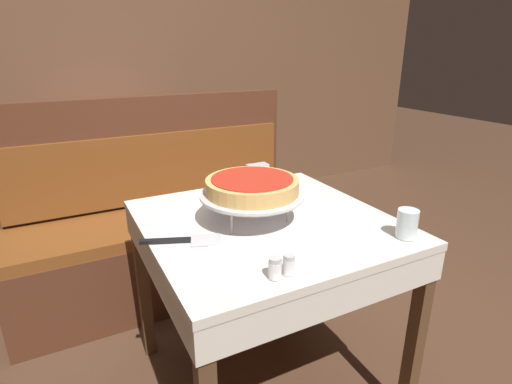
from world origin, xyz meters
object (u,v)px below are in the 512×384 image
Objects in this scene: pepper_shaker at (289,264)px; condiment_caddy at (120,135)px; booth_bench at (166,238)px; napkin_holder at (257,173)px; pizza_server at (184,240)px; salt_shaker at (275,268)px; water_glass_near at (407,224)px; deep_dish_pizza at (252,186)px; dining_table_front at (266,241)px; dining_table_rear at (119,156)px; pizza_pan_stand at (252,196)px.

condiment_caddy is at bearing 93.50° from pepper_shaker.
pepper_shaker is at bearing -86.50° from condiment_caddy.
booth_bench is 16.44× the size of napkin_holder.
salt_shaker is at bearing -64.57° from pizza_server.
deep_dish_pizza is at bearing 138.59° from water_glass_near.
water_glass_near reaches higher than dining_table_front.
pepper_shaker reaches higher than dining_table_rear.
water_glass_near is 1.63× the size of pepper_shaker.
pepper_shaker is (-0.47, -0.02, -0.02)m from water_glass_near.
salt_shaker is (0.16, -0.33, 0.03)m from pizza_server.
napkin_holder is at bearing -71.19° from condiment_caddy.
pepper_shaker is (0.05, 0.00, -0.00)m from salt_shaker.
deep_dish_pizza is 5.33× the size of salt_shaker.
pizza_pan_stand is 1.42× the size of pizza_server.
water_glass_near is at bearing -67.27° from booth_bench.
pizza_server is 0.66m from napkin_holder.
water_glass_near reaches higher than pizza_server.
pizza_server is 1.52× the size of condiment_caddy.
dining_table_rear is at bearing 96.55° from booth_bench.
booth_bench reaches higher than pepper_shaker.
salt_shaker is at bearing -115.57° from dining_table_front.
deep_dish_pizza is at bearing 0.00° from pizza_pan_stand.
salt_shaker is 1.98m from condiment_caddy.
salt_shaker is at bearing -90.06° from booth_bench.
condiment_caddy reaches higher than pepper_shaker.
deep_dish_pizza reaches higher than pizza_pan_stand.
pizza_pan_stand is 1.14× the size of deep_dish_pizza.
deep_dish_pizza is 1.62m from condiment_caddy.
condiment_caddy is at bearing 92.20° from salt_shaker.
pizza_server is 2.73× the size of water_glass_near.
water_glass_near is at bearing -45.07° from dining_table_front.
booth_bench is at bearing 92.01° from pepper_shaker.
condiment_caddy is at bearing 87.24° from pizza_server.
dining_table_front is at bearing 64.43° from salt_shaker.
pepper_shaker is (0.14, -2.05, 0.15)m from dining_table_rear.
dining_table_front is 0.40m from pepper_shaker.
water_glass_near is 0.76m from napkin_holder.
water_glass_near is (0.67, -0.31, 0.04)m from pizza_server.
pizza_server is at bearing -92.18° from dining_table_rear.
pepper_shaker is 0.81m from napkin_holder.
deep_dish_pizza reaches higher than napkin_holder.
condiment_caddy is (-0.42, 1.22, -0.00)m from napkin_holder.
salt_shaker is (-0.12, -0.37, -0.07)m from pizza_pan_stand.
deep_dish_pizza is at bearing 9.20° from pizza_server.
pizza_pan_stand is at bearing 138.59° from water_glass_near.
water_glass_near is at bearing -73.32° from dining_table_rear.
deep_dish_pizza is 0.40m from salt_shaker.
napkin_holder is (0.17, 0.39, 0.14)m from dining_table_front.
pizza_server is (-0.16, -0.92, 0.44)m from booth_bench.
deep_dish_pizza is 0.31m from pizza_server.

